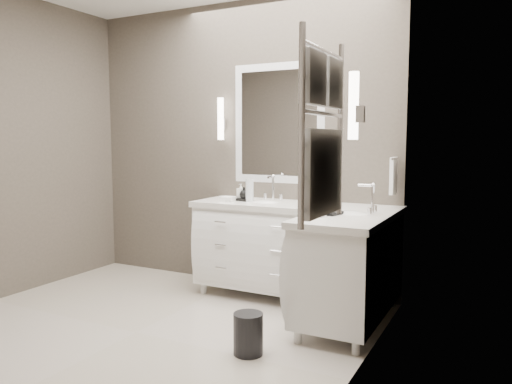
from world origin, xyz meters
The scene contains 18 objects.
floor centered at (0.00, 0.00, -0.01)m, with size 3.20×3.00×0.01m, color beige.
wall_back centered at (0.00, 1.50, 1.35)m, with size 3.20×0.01×2.70m, color #49413A.
wall_right centered at (1.60, 0.00, 1.35)m, with size 0.01×3.00×2.70m, color #49413A.
vanity_back centered at (0.45, 1.23, 0.49)m, with size 1.24×0.59×0.97m.
vanity_right centered at (1.33, 0.90, 0.49)m, with size 0.59×1.24×0.97m.
mirror_back centered at (0.45, 1.49, 1.55)m, with size 0.90×0.02×1.10m.
mirror_right centered at (1.59, 0.80, 1.55)m, with size 0.02×0.90×1.10m.
sconce_back centered at (-0.13, 1.43, 1.59)m, with size 0.06×0.06×0.40m.
sconce_right centered at (1.53, 0.22, 1.59)m, with size 0.06×0.06×0.40m.
towel_bar_corner centered at (1.54, 1.36, 1.12)m, with size 0.03×0.22×0.30m.
towel_ladder centered at (1.55, -0.40, 1.39)m, with size 0.06×0.58×0.90m.
waste_bin centered at (0.90, 0.05, 0.14)m, with size 0.20×0.20×0.27m, color black.
amenity_tray_back centered at (0.22, 1.22, 0.86)m, with size 0.16×0.12×0.02m, color black.
amenity_tray_right centered at (1.21, 0.77, 0.86)m, with size 0.12×0.16×0.02m, color black.
water_bottle centered at (0.31, 1.18, 0.95)m, with size 0.07×0.07×0.20m, color silver.
soap_bottle_a centered at (0.19, 1.24, 0.94)m, with size 0.06×0.06×0.13m, color white.
soap_bottle_b centered at (0.25, 1.19, 0.93)m, with size 0.08×0.08×0.11m, color black.
soap_bottle_c centered at (1.21, 0.77, 0.96)m, with size 0.06×0.06×0.17m, color white.
Camera 1 is at (2.38, -2.72, 1.40)m, focal length 35.00 mm.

